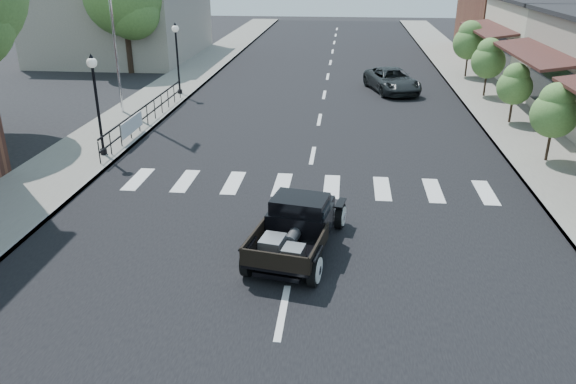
# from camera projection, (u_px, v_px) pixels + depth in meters

# --- Properties ---
(ground) EXTENTS (120.00, 120.00, 0.00)m
(ground) POSITION_uv_depth(u_px,v_px,m) (296.00, 245.00, 14.37)
(ground) COLOR black
(ground) RESTS_ON ground
(road) EXTENTS (14.00, 80.00, 0.02)m
(road) POSITION_uv_depth(u_px,v_px,m) (323.00, 104.00, 28.13)
(road) COLOR black
(road) RESTS_ON ground
(road_markings) EXTENTS (12.00, 60.00, 0.06)m
(road_markings) POSITION_uv_depth(u_px,v_px,m) (317.00, 133.00, 23.55)
(road_markings) COLOR silver
(road_markings) RESTS_ON ground
(sidewalk_left) EXTENTS (3.00, 80.00, 0.15)m
(sidewalk_left) POSITION_uv_depth(u_px,v_px,m) (158.00, 99.00, 28.91)
(sidewalk_left) COLOR gray
(sidewalk_left) RESTS_ON ground
(sidewalk_right) EXTENTS (3.00, 80.00, 0.15)m
(sidewalk_right) POSITION_uv_depth(u_px,v_px,m) (497.00, 107.00, 27.30)
(sidewalk_right) COLOR gray
(sidewalk_right) RESTS_ON ground
(low_building_left) EXTENTS (10.00, 12.00, 5.00)m
(low_building_left) POSITION_uv_depth(u_px,v_px,m) (124.00, 22.00, 40.51)
(low_building_left) COLOR #ADA191
(low_building_left) RESTS_ON ground
(far_building_right) EXTENTS (11.00, 10.00, 7.00)m
(far_building_right) POSITION_uv_depth(u_px,v_px,m) (547.00, 6.00, 40.91)
(far_building_right) COLOR brown
(far_building_right) RESTS_ON ground
(railing) EXTENTS (0.08, 10.00, 1.00)m
(railing) POSITION_uv_depth(u_px,v_px,m) (147.00, 113.00, 23.99)
(railing) COLOR black
(railing) RESTS_ON sidewalk_left
(banner) EXTENTS (0.04, 2.20, 0.60)m
(banner) POSITION_uv_depth(u_px,v_px,m) (133.00, 131.00, 22.22)
(banner) COLOR silver
(banner) RESTS_ON sidewalk_left
(lamp_post_b) EXTENTS (0.36, 0.36, 3.61)m
(lamp_post_b) POSITION_uv_depth(u_px,v_px,m) (98.00, 106.00, 19.84)
(lamp_post_b) COLOR black
(lamp_post_b) RESTS_ON sidewalk_left
(lamp_post_c) EXTENTS (0.36, 0.36, 3.61)m
(lamp_post_c) POSITION_uv_depth(u_px,v_px,m) (178.00, 59.00, 29.02)
(lamp_post_c) COLOR black
(lamp_post_c) RESTS_ON sidewalk_left
(big_tree_far) EXTENTS (4.81, 4.81, 7.07)m
(big_tree_far) POSITION_uv_depth(u_px,v_px,m) (125.00, 15.00, 34.37)
(big_tree_far) COLOR #477030
(big_tree_far) RESTS_ON ground
(small_tree_b) EXTENTS (1.60, 1.60, 2.66)m
(small_tree_b) POSITION_uv_depth(u_px,v_px,m) (552.00, 124.00, 19.42)
(small_tree_b) COLOR #4A7636
(small_tree_b) RESTS_ON sidewalk_right
(small_tree_c) EXTENTS (1.48, 1.48, 2.47)m
(small_tree_c) POSITION_uv_depth(u_px,v_px,m) (513.00, 94.00, 24.06)
(small_tree_c) COLOR #4A7636
(small_tree_c) RESTS_ON sidewalk_right
(small_tree_d) EXTENTS (1.70, 1.70, 2.83)m
(small_tree_d) POSITION_uv_depth(u_px,v_px,m) (487.00, 68.00, 28.69)
(small_tree_d) COLOR #4A7636
(small_tree_d) RESTS_ON sidewalk_right
(small_tree_e) EXTENTS (1.89, 1.89, 3.14)m
(small_tree_e) POSITION_uv_depth(u_px,v_px,m) (468.00, 50.00, 33.34)
(small_tree_e) COLOR #4A7636
(small_tree_e) RESTS_ON sidewalk_right
(hotrod_pickup) EXTENTS (2.63, 4.38, 1.42)m
(hotrod_pickup) POSITION_uv_depth(u_px,v_px,m) (298.00, 225.00, 13.81)
(hotrod_pickup) COLOR black
(hotrod_pickup) RESTS_ON ground
(second_car) EXTENTS (3.24, 4.89, 1.25)m
(second_car) POSITION_uv_depth(u_px,v_px,m) (392.00, 81.00, 30.44)
(second_car) COLOR black
(second_car) RESTS_ON ground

